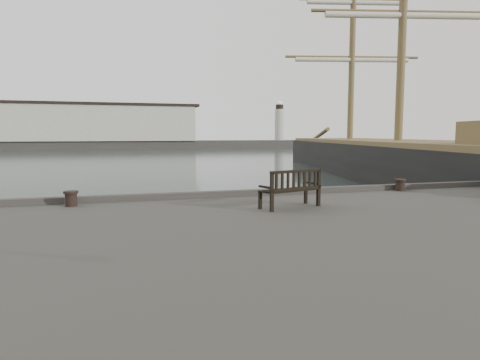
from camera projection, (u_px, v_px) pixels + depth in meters
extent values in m
plane|color=black|center=(237.00, 244.00, 13.58)|extent=(400.00, 400.00, 0.00)
cube|color=#383530|center=(130.00, 145.00, 101.20)|extent=(140.00, 8.00, 2.00)
cube|color=#B7B5A9|center=(93.00, 123.00, 98.42)|extent=(46.00, 9.00, 8.00)
cube|color=black|center=(93.00, 105.00, 97.97)|extent=(48.00, 9.50, 0.60)
cylinder|color=#B7B5A9|center=(279.00, 125.00, 111.38)|extent=(2.40, 2.40, 8.00)
sphere|color=silver|center=(280.00, 104.00, 110.81)|extent=(1.61, 1.61, 1.61)
cube|color=black|center=(290.00, 190.00, 11.15)|extent=(1.79, 1.07, 0.04)
cube|color=black|center=(296.00, 181.00, 10.91)|extent=(1.63, 0.57, 0.51)
cube|color=black|center=(290.00, 199.00, 11.17)|extent=(1.66, 0.95, 0.47)
cylinder|color=black|center=(71.00, 199.00, 11.38)|extent=(0.46, 0.46, 0.41)
cylinder|color=black|center=(400.00, 185.00, 14.50)|extent=(0.43, 0.43, 0.40)
cube|color=black|center=(397.00, 172.00, 34.57)|extent=(19.31, 46.01, 4.51)
cube|color=brown|center=(398.00, 142.00, 34.32)|extent=(18.66, 45.02, 0.30)
cylinder|color=brown|center=(353.00, 20.00, 45.52)|extent=(0.63, 0.63, 25.82)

